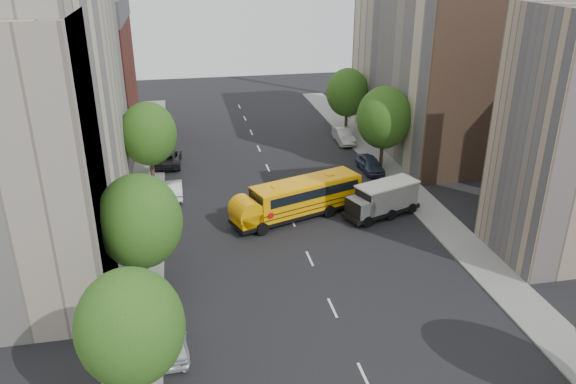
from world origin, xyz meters
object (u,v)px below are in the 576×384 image
object	(u,v)px
safari_truck	(382,199)
street_tree_5	(347,93)
street_tree_0	(131,327)
parked_car_1	(174,189)
street_tree_4	(384,118)
parked_car_4	(370,164)
street_tree_1	(140,221)
parked_car_2	(168,158)
parked_car_0	(173,343)
school_bus	(297,198)
parked_car_5	(344,136)
street_tree_2	(148,134)

from	to	relation	value
safari_truck	street_tree_5	bearing A→B (deg)	60.29
street_tree_0	parked_car_1	size ratio (longest dim) A/B	1.78
safari_truck	street_tree_4	bearing A→B (deg)	50.11
street_tree_4	parked_car_4	distance (m)	4.61
street_tree_1	parked_car_2	distance (m)	23.28
street_tree_0	parked_car_0	size ratio (longest dim) A/B	1.94
school_bus	street_tree_1	bearing A→B (deg)	-162.73
street_tree_1	safari_truck	size ratio (longest dim) A/B	1.17
parked_car_0	parked_car_1	bearing A→B (deg)	-93.68
street_tree_5	parked_car_0	xyz separation A→B (m)	(-20.43, -36.28, -4.05)
street_tree_5	parked_car_5	world-z (taller)	street_tree_5
street_tree_4	parked_car_2	distance (m)	21.60
parked_car_0	parked_car_2	size ratio (longest dim) A/B	0.72
street_tree_1	street_tree_2	xyz separation A→B (m)	(0.00, 18.00, -0.12)
street_tree_5	parked_car_1	world-z (taller)	street_tree_5
street_tree_1	parked_car_4	xyz separation A→B (m)	(20.60, 17.18, -4.19)
parked_car_1	school_bus	bearing A→B (deg)	147.38
street_tree_5	school_bus	bearing A→B (deg)	-116.15
safari_truck	parked_car_4	world-z (taller)	safari_truck
parked_car_1	parked_car_4	bearing A→B (deg)	-172.62
street_tree_2	school_bus	size ratio (longest dim) A/B	0.68
school_bus	parked_car_1	world-z (taller)	school_bus
street_tree_4	parked_car_4	world-z (taller)	street_tree_4
street_tree_1	street_tree_4	distance (m)	28.43
street_tree_1	safari_truck	world-z (taller)	street_tree_1
parked_car_4	parked_car_5	size ratio (longest dim) A/B	0.93
street_tree_5	parked_car_1	xyz separation A→B (m)	(-20.15, -15.27, -4.02)
street_tree_1	street_tree_2	distance (m)	18.00
street_tree_0	safari_truck	distance (m)	25.58
street_tree_2	parked_car_5	distance (m)	22.54
street_tree_2	parked_car_0	distance (m)	24.69
school_bus	parked_car_0	world-z (taller)	school_bus
street_tree_2	parked_car_0	bearing A→B (deg)	-86.30
street_tree_0	street_tree_4	world-z (taller)	street_tree_4
street_tree_4	street_tree_5	world-z (taller)	street_tree_4
parked_car_4	safari_truck	bearing A→B (deg)	-104.91
street_tree_1	parked_car_0	distance (m)	7.77
parked_car_1	parked_car_0	bearing A→B (deg)	89.20
school_bus	parked_car_0	size ratio (longest dim) A/B	2.97
street_tree_4	street_tree_5	xyz separation A→B (m)	(-0.00, 12.00, -0.37)
street_tree_1	school_bus	distance (m)	14.69
street_tree_0	parked_car_4	bearing A→B (deg)	52.84
parked_car_5	street_tree_2	bearing A→B (deg)	-156.51
parked_car_0	street_tree_0	bearing A→B (deg)	64.15
street_tree_4	parked_car_4	bearing A→B (deg)	-149.62
street_tree_1	parked_car_2	world-z (taller)	street_tree_1
school_bus	parked_car_0	bearing A→B (deg)	-143.19
street_tree_5	street_tree_0	bearing A→B (deg)	-118.81
parked_car_2	parked_car_0	bearing A→B (deg)	93.25
street_tree_2	safari_truck	bearing A→B (deg)	-29.63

